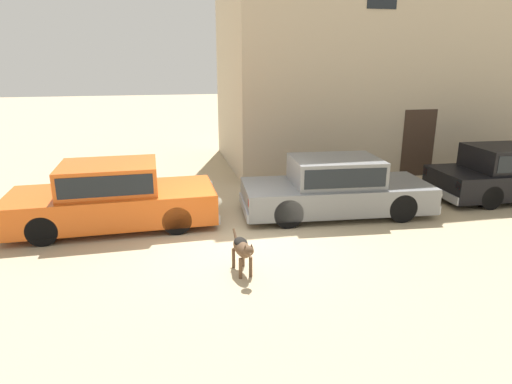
% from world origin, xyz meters
% --- Properties ---
extents(ground_plane, '(80.00, 80.00, 0.00)m').
position_xyz_m(ground_plane, '(0.00, 0.00, 0.00)').
color(ground_plane, tan).
extents(parked_sedan_nearest, '(4.58, 1.90, 1.43)m').
position_xyz_m(parked_sedan_nearest, '(-2.49, 1.24, 0.71)').
color(parked_sedan_nearest, '#D15619').
rests_on(parked_sedan_nearest, ground_plane).
extents(parked_sedan_second, '(4.65, 2.08, 1.37)m').
position_xyz_m(parked_sedan_second, '(2.63, 0.99, 0.68)').
color(parked_sedan_second, slate).
rests_on(parked_sedan_second, ground_plane).
extents(apartment_block, '(16.03, 5.45, 8.12)m').
position_xyz_m(apartment_block, '(8.93, 6.55, 4.06)').
color(apartment_block, tan).
rests_on(apartment_block, ground_plane).
extents(stray_dog_spotted, '(0.31, 1.05, 0.69)m').
position_xyz_m(stray_dog_spotted, '(-0.11, -1.61, 0.47)').
color(stray_dog_spotted, brown).
rests_on(stray_dog_spotted, ground_plane).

